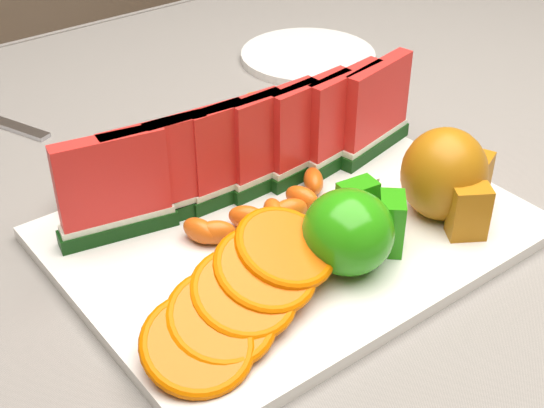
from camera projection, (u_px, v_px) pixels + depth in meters
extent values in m
cube|color=#523B20|center=(277.00, 200.00, 0.78)|extent=(1.40, 0.90, 0.03)
cube|color=#523B20|center=(404.00, 162.00, 1.57)|extent=(0.06, 0.06, 0.72)
cube|color=gray|center=(277.00, 185.00, 0.77)|extent=(1.52, 1.02, 0.01)
cube|color=gray|center=(71.00, 93.00, 1.15)|extent=(1.52, 0.01, 0.20)
cube|color=silver|center=(292.00, 231.00, 0.68)|extent=(0.40, 0.30, 0.01)
ellipsoid|color=#268D1F|center=(348.00, 232.00, 0.61)|extent=(0.10, 0.10, 0.07)
cube|color=#268D1F|center=(391.00, 224.00, 0.64)|extent=(0.04, 0.04, 0.05)
cube|color=beige|center=(396.00, 222.00, 0.64)|extent=(0.02, 0.03, 0.05)
cube|color=#268D1F|center=(357.00, 208.00, 0.66)|extent=(0.04, 0.02, 0.05)
cube|color=beige|center=(362.00, 206.00, 0.66)|extent=(0.03, 0.01, 0.05)
ellipsoid|color=#9A7914|center=(444.00, 174.00, 0.68)|extent=(0.09, 0.09, 0.09)
cube|color=#9A7914|center=(469.00, 213.00, 0.65)|extent=(0.04, 0.04, 0.05)
cube|color=#9A7914|center=(476.00, 181.00, 0.70)|extent=(0.04, 0.03, 0.05)
cylinder|color=silver|center=(308.00, 56.00, 1.01)|extent=(0.23, 0.23, 0.01)
cube|color=#093F10|center=(119.00, 228.00, 0.67)|extent=(0.11, 0.04, 0.01)
cube|color=silver|center=(118.00, 219.00, 0.66)|extent=(0.10, 0.04, 0.01)
cube|color=red|center=(112.00, 178.00, 0.64)|extent=(0.10, 0.04, 0.08)
cube|color=#093F10|center=(161.00, 214.00, 0.68)|extent=(0.11, 0.04, 0.01)
cube|color=silver|center=(160.00, 205.00, 0.68)|extent=(0.10, 0.03, 0.01)
cube|color=red|center=(156.00, 165.00, 0.65)|extent=(0.10, 0.03, 0.08)
cube|color=#093F10|center=(201.00, 201.00, 0.70)|extent=(0.11, 0.03, 0.01)
cube|color=silver|center=(200.00, 192.00, 0.69)|extent=(0.10, 0.03, 0.01)
cube|color=red|center=(198.00, 153.00, 0.67)|extent=(0.10, 0.02, 0.08)
cube|color=#093F10|center=(238.00, 189.00, 0.72)|extent=(0.11, 0.02, 0.01)
cube|color=silver|center=(238.00, 180.00, 0.71)|extent=(0.10, 0.02, 0.01)
cube|color=red|center=(237.00, 141.00, 0.69)|extent=(0.10, 0.02, 0.08)
cube|color=#093F10|center=(275.00, 177.00, 0.73)|extent=(0.11, 0.02, 0.01)
cube|color=silver|center=(275.00, 168.00, 0.73)|extent=(0.10, 0.02, 0.01)
cube|color=red|center=(275.00, 130.00, 0.71)|extent=(0.10, 0.02, 0.08)
cube|color=#093F10|center=(309.00, 166.00, 0.75)|extent=(0.11, 0.03, 0.01)
cube|color=silver|center=(309.00, 157.00, 0.75)|extent=(0.10, 0.03, 0.01)
cube|color=red|center=(311.00, 119.00, 0.72)|extent=(0.10, 0.02, 0.08)
cube|color=#093F10|center=(342.00, 155.00, 0.77)|extent=(0.11, 0.04, 0.01)
cube|color=silver|center=(342.00, 147.00, 0.76)|extent=(0.10, 0.03, 0.01)
cube|color=red|center=(345.00, 109.00, 0.74)|extent=(0.10, 0.03, 0.08)
cube|color=#093F10|center=(373.00, 145.00, 0.79)|extent=(0.11, 0.04, 0.01)
cube|color=silver|center=(374.00, 136.00, 0.78)|extent=(0.10, 0.04, 0.01)
cube|color=red|center=(377.00, 100.00, 0.76)|extent=(0.10, 0.04, 0.08)
cylinder|color=orange|center=(198.00, 344.00, 0.53)|extent=(0.09, 0.09, 0.03)
torus|color=red|center=(198.00, 344.00, 0.53)|extent=(0.10, 0.10, 0.04)
cylinder|color=orange|center=(221.00, 318.00, 0.55)|extent=(0.08, 0.08, 0.03)
torus|color=red|center=(221.00, 318.00, 0.55)|extent=(0.09, 0.09, 0.04)
cylinder|color=orange|center=(244.00, 293.00, 0.57)|extent=(0.08, 0.08, 0.03)
torus|color=red|center=(244.00, 293.00, 0.57)|extent=(0.09, 0.08, 0.04)
cylinder|color=orange|center=(265.00, 270.00, 0.58)|extent=(0.08, 0.08, 0.03)
torus|color=red|center=(265.00, 270.00, 0.58)|extent=(0.10, 0.09, 0.04)
cylinder|color=orange|center=(285.00, 247.00, 0.60)|extent=(0.09, 0.09, 0.03)
torus|color=red|center=(285.00, 247.00, 0.60)|extent=(0.10, 0.10, 0.04)
cylinder|color=orange|center=(114.00, 188.00, 0.71)|extent=(0.08, 0.08, 0.03)
torus|color=red|center=(114.00, 188.00, 0.71)|extent=(0.09, 0.09, 0.03)
cylinder|color=orange|center=(158.00, 169.00, 0.73)|extent=(0.09, 0.09, 0.03)
torus|color=red|center=(158.00, 169.00, 0.73)|extent=(0.10, 0.10, 0.03)
cylinder|color=orange|center=(200.00, 151.00, 0.75)|extent=(0.09, 0.09, 0.03)
torus|color=red|center=(200.00, 151.00, 0.75)|extent=(0.10, 0.10, 0.03)
cylinder|color=orange|center=(239.00, 134.00, 0.77)|extent=(0.10, 0.10, 0.03)
torus|color=red|center=(239.00, 134.00, 0.77)|extent=(0.11, 0.11, 0.03)
cylinder|color=orange|center=(276.00, 118.00, 0.80)|extent=(0.10, 0.10, 0.03)
torus|color=red|center=(276.00, 118.00, 0.80)|extent=(0.12, 0.11, 0.03)
ellipsoid|color=orange|center=(200.00, 231.00, 0.65)|extent=(0.03, 0.04, 0.02)
ellipsoid|color=orange|center=(216.00, 232.00, 0.65)|extent=(0.04, 0.03, 0.02)
ellipsoid|color=orange|center=(248.00, 217.00, 0.67)|extent=(0.04, 0.04, 0.02)
ellipsoid|color=orange|center=(274.00, 213.00, 0.68)|extent=(0.03, 0.04, 0.02)
ellipsoid|color=orange|center=(289.00, 210.00, 0.68)|extent=(0.04, 0.03, 0.02)
ellipsoid|color=orange|center=(302.00, 198.00, 0.70)|extent=(0.03, 0.04, 0.02)
ellipsoid|color=orange|center=(313.00, 181.00, 0.72)|extent=(0.03, 0.04, 0.02)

